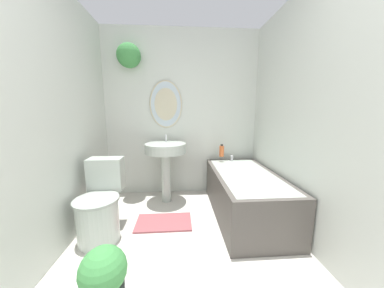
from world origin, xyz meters
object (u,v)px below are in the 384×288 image
toilet (101,206)px  bathtub (245,193)px  shampoo_bottle (222,151)px  potted_plant (104,277)px  pedestal_sink (166,155)px

toilet → bathtub: toilet is taller
toilet → shampoo_bottle: (1.40, 0.86, 0.36)m
shampoo_bottle → toilet: bearing=-148.6°
potted_plant → toilet: bearing=111.9°
pedestal_sink → potted_plant: bearing=-101.5°
toilet → shampoo_bottle: bearing=31.4°
shampoo_bottle → pedestal_sink: bearing=-170.8°
pedestal_sink → bathtub: (0.97, -0.44, -0.39)m
pedestal_sink → potted_plant: (-0.30, -1.48, -0.44)m
pedestal_sink → shampoo_bottle: (0.80, 0.13, 0.02)m
shampoo_bottle → potted_plant: (-1.10, -1.61, -0.46)m
toilet → potted_plant: bearing=-68.1°
bathtub → potted_plant: 1.64m
toilet → pedestal_sink: 1.01m
shampoo_bottle → potted_plant: shampoo_bottle is taller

